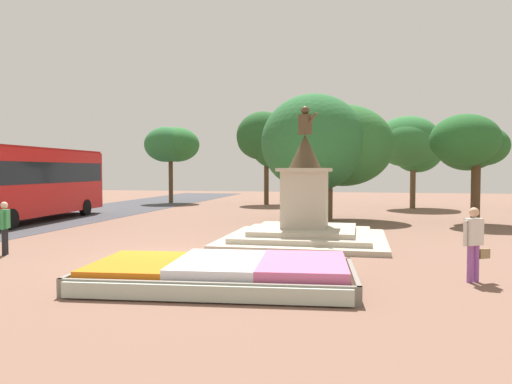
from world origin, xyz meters
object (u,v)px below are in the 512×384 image
at_px(city_bus, 28,180).
at_px(pedestrian_with_handbag, 474,240).
at_px(flower_planter, 222,273).
at_px(pedestrian_near_planter, 5,224).
at_px(statue_monument, 305,216).

relative_size(city_bus, pedestrian_with_handbag, 6.59).
distance_m(flower_planter, city_bus, 17.04).
bearing_deg(city_bus, flower_planter, -40.36).
height_order(city_bus, pedestrian_with_handbag, city_bus).
bearing_deg(pedestrian_near_planter, pedestrian_with_handbag, -4.38).
xyz_separation_m(statue_monument, city_bus, (-13.96, 3.88, 1.16)).
relative_size(flower_planter, statue_monument, 1.10).
bearing_deg(pedestrian_with_handbag, flower_planter, -165.24).
relative_size(flower_planter, pedestrian_with_handbag, 3.66).
distance_m(pedestrian_with_handbag, pedestrian_near_planter, 12.98).
relative_size(pedestrian_with_handbag, pedestrian_near_planter, 1.07).
bearing_deg(statue_monument, pedestrian_with_handbag, -51.69).
bearing_deg(flower_planter, pedestrian_with_handbag, 14.76).
height_order(flower_planter, city_bus, city_bus).
height_order(statue_monument, pedestrian_near_planter, statue_monument).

